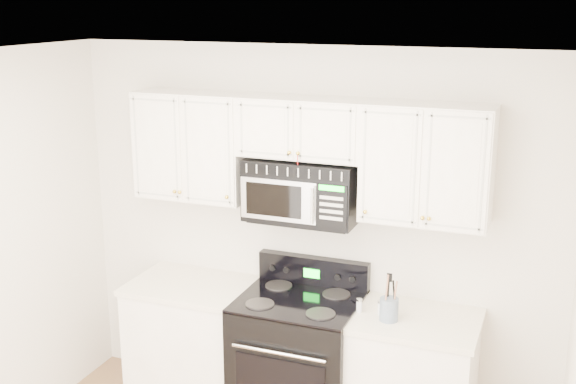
% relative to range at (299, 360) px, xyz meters
% --- Properties ---
extents(room, '(3.51, 3.51, 2.61)m').
position_rel_range_xyz_m(room, '(-0.04, -1.41, 0.82)').
color(room, brown).
rests_on(room, ground).
extents(base_cabinet_left, '(0.86, 0.65, 0.92)m').
position_rel_range_xyz_m(base_cabinet_left, '(-0.84, 0.03, -0.06)').
color(base_cabinet_left, white).
rests_on(base_cabinet_left, ground).
extents(range, '(0.81, 0.73, 1.13)m').
position_rel_range_xyz_m(range, '(0.00, 0.00, 0.00)').
color(range, black).
rests_on(range, ground).
extents(upper_cabinets, '(2.44, 0.37, 0.75)m').
position_rel_range_xyz_m(upper_cabinets, '(-0.04, 0.17, 1.45)').
color(upper_cabinets, white).
rests_on(upper_cabinets, ground).
extents(microwave, '(0.75, 0.42, 0.41)m').
position_rel_range_xyz_m(microwave, '(-0.03, 0.15, 1.17)').
color(microwave, black).
rests_on(microwave, ground).
extents(utensil_crock, '(0.12, 0.12, 0.32)m').
position_rel_range_xyz_m(utensil_crock, '(0.63, -0.07, 0.52)').
color(utensil_crock, slate).
rests_on(utensil_crock, base_cabinet_right).
extents(shaker_salt, '(0.04, 0.04, 0.09)m').
position_rel_range_xyz_m(shaker_salt, '(0.42, -0.02, 0.48)').
color(shaker_salt, silver).
rests_on(shaker_salt, base_cabinet_right).
extents(shaker_pepper, '(0.04, 0.04, 0.10)m').
position_rel_range_xyz_m(shaker_pepper, '(0.56, -0.01, 0.49)').
color(shaker_pepper, silver).
rests_on(shaker_pepper, base_cabinet_right).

